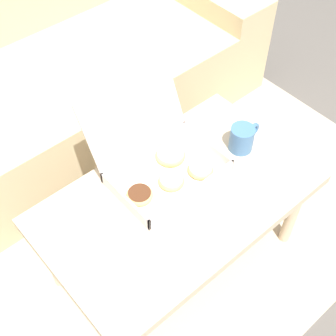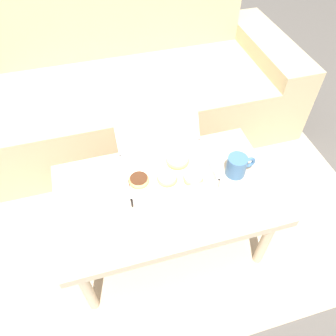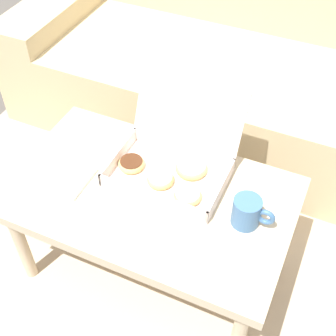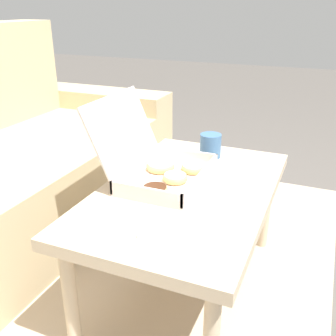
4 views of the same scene
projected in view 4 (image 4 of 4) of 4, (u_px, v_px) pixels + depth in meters
ground_plane at (152, 279)px, 1.58m from camera, size 12.00×12.00×0.00m
area_rug at (89, 261)px, 1.68m from camera, size 2.25×1.94×0.01m
coffee_table at (187, 200)px, 1.38m from camera, size 0.93×0.56×0.43m
pastry_box at (158, 165)px, 1.41m from camera, size 0.38×0.36×0.29m
coffee_mug at (211, 145)px, 1.62m from camera, size 0.13×0.09×0.10m
napkin_stack at (173, 229)px, 1.10m from camera, size 0.15×0.15×0.01m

